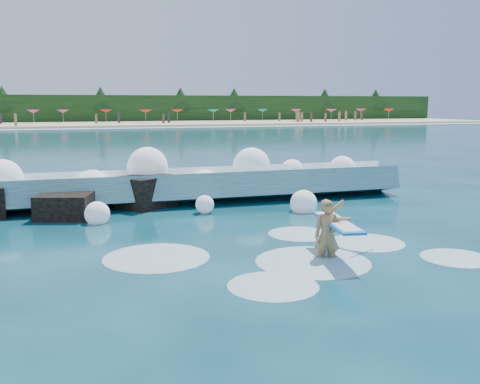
% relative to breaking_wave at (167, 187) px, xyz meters
% --- Properties ---
extents(ground, '(200.00, 200.00, 0.00)m').
position_rel_breaking_wave_xyz_m(ground, '(-0.47, -7.59, -0.53)').
color(ground, '#07303B').
rests_on(ground, ground).
extents(beach, '(140.00, 20.00, 0.40)m').
position_rel_breaking_wave_xyz_m(beach, '(-0.47, 70.41, -0.33)').
color(beach, tan).
rests_on(beach, ground).
extents(wet_band, '(140.00, 5.00, 0.08)m').
position_rel_breaking_wave_xyz_m(wet_band, '(-0.47, 59.41, -0.49)').
color(wet_band, silver).
rests_on(wet_band, ground).
extents(treeline, '(140.00, 4.00, 5.00)m').
position_rel_breaking_wave_xyz_m(treeline, '(-0.47, 80.41, 1.97)').
color(treeline, black).
rests_on(treeline, ground).
extents(breaking_wave, '(17.68, 2.77, 1.52)m').
position_rel_breaking_wave_xyz_m(breaking_wave, '(0.00, 0.00, 0.00)').
color(breaking_wave, teal).
rests_on(breaking_wave, ground).
extents(rock_cluster, '(8.12, 3.16, 1.26)m').
position_rel_breaking_wave_xyz_m(rock_cluster, '(-3.94, -1.06, -0.13)').
color(rock_cluster, black).
rests_on(rock_cluster, ground).
extents(surfer_with_board, '(1.07, 2.89, 1.70)m').
position_rel_breaking_wave_xyz_m(surfer_with_board, '(2.30, -8.39, 0.09)').
color(surfer_with_board, '#9C7849').
rests_on(surfer_with_board, ground).
extents(wave_spray, '(15.25, 4.65, 2.18)m').
position_rel_breaking_wave_xyz_m(wave_spray, '(-0.38, -0.19, 0.42)').
color(wave_spray, white).
rests_on(wave_spray, ground).
extents(surf_foam, '(8.79, 5.59, 0.13)m').
position_rel_breaking_wave_xyz_m(surf_foam, '(1.36, -7.89, -0.53)').
color(surf_foam, silver).
rests_on(surf_foam, ground).
extents(beach_umbrellas, '(111.27, 6.12, 0.50)m').
position_rel_breaking_wave_xyz_m(beach_umbrellas, '(-0.51, 72.57, 1.72)').
color(beach_umbrellas, red).
rests_on(beach_umbrellas, ground).
extents(beachgoers, '(103.10, 13.37, 1.94)m').
position_rel_breaking_wave_xyz_m(beachgoers, '(11.03, 67.91, 0.56)').
color(beachgoers, '#3F332D').
rests_on(beachgoers, ground).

